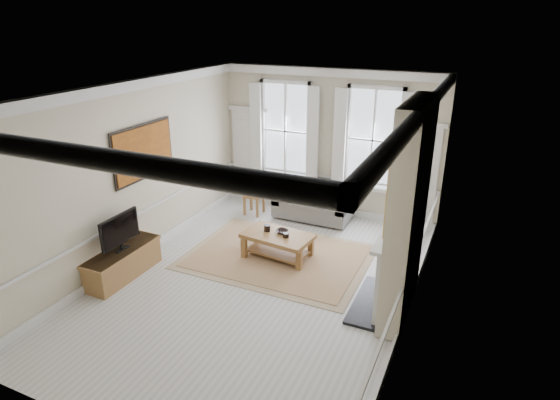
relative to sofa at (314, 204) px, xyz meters
The scene contains 23 objects.
floor 3.13m from the sofa, 87.57° to the right, with size 7.20×7.20×0.00m, color #B7B5AD.
ceiling 4.36m from the sofa, 87.57° to the right, with size 7.20×7.20×0.00m, color white.
back_wall 1.44m from the sofa, 74.94° to the left, with size 5.20×5.20×0.00m, color beige.
left_wall 4.19m from the sofa, 128.44° to the right, with size 7.20×7.20×0.00m, color beige.
right_wall 4.35m from the sofa, 48.69° to the right, with size 7.20×7.20×0.00m, color beige.
window_left 1.85m from the sofa, 154.34° to the left, with size 1.26×0.20×2.20m, color #B2BCC6, non-canonical shape.
window_right 2.00m from the sofa, 20.45° to the left, with size 1.26×0.20×2.20m, color #B2BCC6, non-canonical shape.
door_left 2.13m from the sofa, 166.77° to the left, with size 0.90×0.08×2.30m, color silver.
door_right 2.37m from the sofa, 11.68° to the left, with size 0.90×0.08×2.30m, color silver.
painting 4.08m from the sofa, 130.84° to the right, with size 0.05×1.66×1.06m, color #9F5D1B.
chimney_breast 4.10m from the sofa, 48.68° to the right, with size 0.35×1.70×3.38m, color beige.
hearth 3.62m from the sofa, 53.76° to the right, with size 0.55×1.50×0.05m, color black.
fireplace 3.75m from the sofa, 51.29° to the right, with size 0.21×1.45×1.33m.
mirror 4.10m from the sofa, 51.16° to the right, with size 0.06×1.26×1.06m, color gold.
sofa is the anchor object (origin of this frame).
side_table 1.43m from the sofa, 165.43° to the right, with size 0.47×0.47×0.51m.
rug 2.13m from the sofa, 88.96° to the right, with size 3.50×2.60×0.02m, color tan.
coffee_table 2.11m from the sofa, 88.96° to the right, with size 1.40×0.92×0.50m.
ceramic_pot_a 2.08m from the sofa, 95.88° to the right, with size 0.13×0.13×0.13m, color black.
ceramic_pot_b 2.18m from the sofa, 83.69° to the right, with size 0.12×0.12×0.09m, color black.
bowl 2.01m from the sofa, 87.48° to the right, with size 0.23×0.23×0.06m, color black.
tv_stand 4.50m from the sofa, 119.35° to the right, with size 0.49×1.52×0.54m, color brown.
tv 4.53m from the sofa, 119.10° to the right, with size 0.08×0.90×0.68m.
Camera 1 is at (3.33, -6.43, 4.46)m, focal length 30.00 mm.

